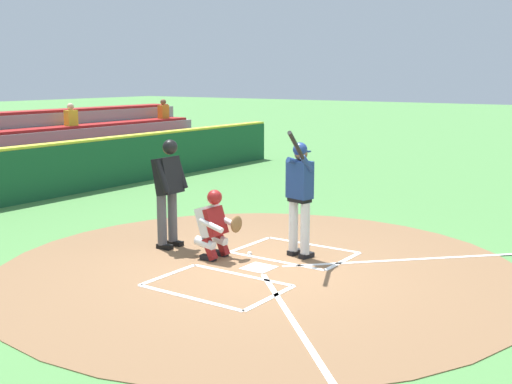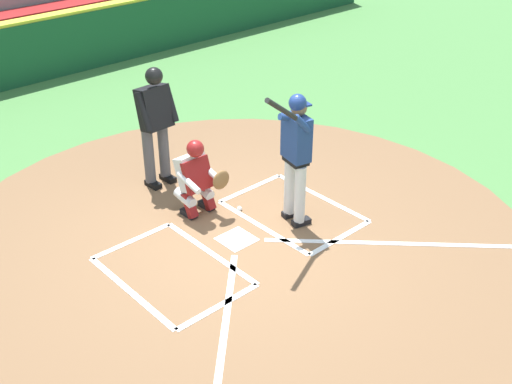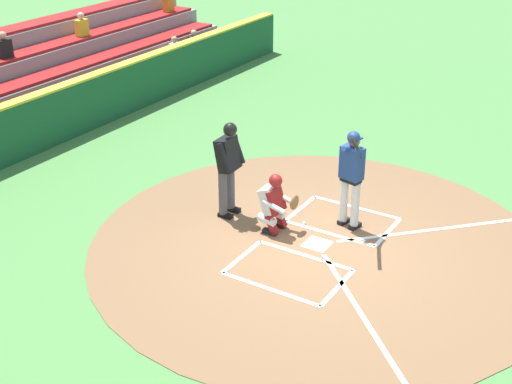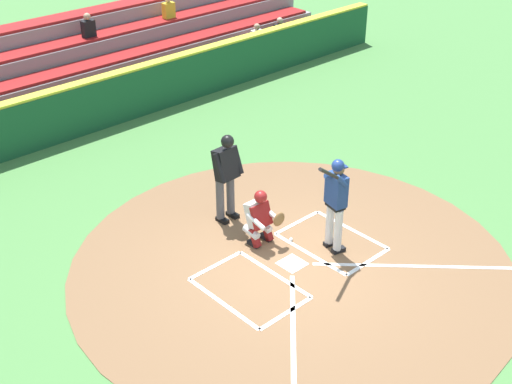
% 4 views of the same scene
% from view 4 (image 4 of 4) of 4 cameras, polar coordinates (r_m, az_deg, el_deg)
% --- Properties ---
extents(ground_plane, '(120.00, 120.00, 0.00)m').
position_cam_4_polar(ground_plane, '(12.56, 2.99, -5.96)').
color(ground_plane, '#4C8442').
extents(dirt_circle, '(8.00, 8.00, 0.01)m').
position_cam_4_polar(dirt_circle, '(12.56, 2.99, -5.94)').
color(dirt_circle, brown).
rests_on(dirt_circle, ground).
extents(home_plate_and_chalk, '(7.93, 4.91, 0.01)m').
position_cam_4_polar(home_plate_and_chalk, '(12.08, 6.00, -7.67)').
color(home_plate_and_chalk, white).
rests_on(home_plate_and_chalk, dirt_circle).
extents(batter, '(1.04, 0.56, 2.13)m').
position_cam_4_polar(batter, '(12.41, 6.59, -0.56)').
color(batter, silver).
rests_on(batter, ground).
extents(catcher, '(0.59, 0.60, 1.13)m').
position_cam_4_polar(catcher, '(12.80, 0.37, -1.98)').
color(catcher, black).
rests_on(catcher, ground).
extents(plate_umpire, '(0.59, 0.42, 1.86)m').
position_cam_4_polar(plate_umpire, '(13.28, -2.47, 1.68)').
color(plate_umpire, '#4C4C51').
rests_on(plate_umpire, ground).
extents(baseball, '(0.07, 0.07, 0.07)m').
position_cam_4_polar(baseball, '(13.15, 2.90, -3.93)').
color(baseball, white).
rests_on(baseball, ground).
extents(backstop_wall, '(22.00, 0.36, 1.31)m').
position_cam_4_polar(backstop_wall, '(17.60, -14.75, 6.53)').
color(backstop_wall, '#19512D').
rests_on(backstop_wall, ground).
extents(bleacher_stand, '(20.00, 3.40, 2.10)m').
position_cam_4_polar(bleacher_stand, '(19.87, -18.65, 8.80)').
color(bleacher_stand, gray).
rests_on(bleacher_stand, ground).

